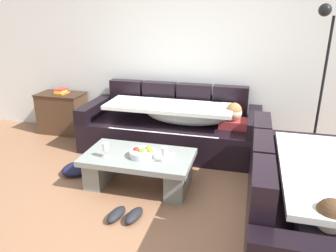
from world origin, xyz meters
TOP-DOWN VIEW (x-y plane):
  - ground_plane at (0.00, 0.00)m, footprint 14.00×14.00m
  - back_wall at (0.00, 2.15)m, footprint 9.00×0.10m
  - couch_along_wall at (-0.18, 1.62)m, footprint 2.44×0.92m
  - couch_near_window at (1.32, 0.07)m, footprint 0.92×1.98m
  - coffee_table at (-0.31, 0.55)m, footprint 1.20×0.68m
  - fruit_bowl at (-0.25, 0.52)m, footprint 0.28×0.28m
  - wine_glass_near_left at (-0.63, 0.40)m, footprint 0.07×0.07m
  - wine_glass_near_right at (0.01, 0.45)m, footprint 0.07×0.07m
  - open_magazine at (-0.06, 0.56)m, footprint 0.31×0.26m
  - side_cabinet at (-2.06, 1.85)m, footprint 0.72×0.44m
  - book_stack_on_cabinet at (-2.05, 1.85)m, footprint 0.17×0.22m
  - floor_lamp at (1.60, 1.63)m, footprint 0.33×0.31m
  - pair_of_shoes at (-0.23, -0.09)m, footprint 0.34×0.31m
  - crumpled_garment at (-1.14, 0.64)m, footprint 0.47×0.50m

SIDE VIEW (x-z plane):
  - ground_plane at x=0.00m, z-range 0.00..0.00m
  - pair_of_shoes at x=-0.23m, z-range 0.00..0.09m
  - crumpled_garment at x=-1.14m, z-range 0.00..0.12m
  - coffee_table at x=-0.31m, z-range 0.05..0.43m
  - side_cabinet at x=-2.06m, z-range 0.00..0.64m
  - couch_along_wall at x=-0.18m, z-range -0.11..0.77m
  - couch_near_window at x=1.32m, z-range -0.10..0.78m
  - open_magazine at x=-0.06m, z-range 0.38..0.39m
  - fruit_bowl at x=-0.25m, z-range 0.37..0.47m
  - wine_glass_near_left at x=-0.63m, z-range 0.41..0.58m
  - wine_glass_near_right at x=0.01m, z-range 0.41..0.58m
  - book_stack_on_cabinet at x=-2.05m, z-range 0.64..0.72m
  - floor_lamp at x=1.60m, z-range 0.14..2.09m
  - back_wall at x=0.00m, z-range 0.00..2.70m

